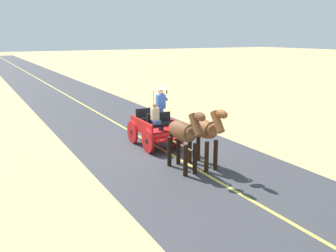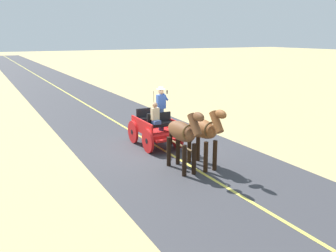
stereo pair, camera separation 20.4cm
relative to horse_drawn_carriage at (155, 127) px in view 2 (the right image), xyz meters
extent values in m
plane|color=tan|center=(-0.02, 0.21, -0.82)|extent=(200.00, 200.00, 0.00)
cube|color=#38383D|center=(-0.02, 0.21, -0.81)|extent=(6.55, 160.00, 0.01)
cube|color=#DBCC4C|center=(-0.02, 0.21, -0.81)|extent=(0.12, 160.00, 0.00)
cube|color=red|center=(0.00, -0.08, -0.16)|extent=(1.23, 2.22, 0.12)
cube|color=red|center=(-0.57, -0.08, 0.12)|extent=(0.09, 2.09, 0.44)
cube|color=red|center=(0.57, -0.09, 0.12)|extent=(0.09, 2.09, 0.44)
cube|color=red|center=(0.02, 1.14, -0.26)|extent=(1.08, 0.25, 0.08)
cube|color=red|center=(-0.01, -1.28, -0.34)|extent=(0.72, 0.21, 0.06)
cube|color=black|center=(0.01, 0.52, 0.22)|extent=(1.02, 0.37, 0.14)
cube|color=black|center=(0.01, 0.34, 0.44)|extent=(1.02, 0.09, 0.44)
cube|color=black|center=(0.00, -0.58, 0.22)|extent=(1.02, 0.37, 0.14)
cube|color=black|center=(-0.01, -0.76, 0.44)|extent=(1.02, 0.09, 0.44)
cylinder|color=red|center=(-0.64, 0.69, -0.34)|extent=(0.11, 0.96, 0.96)
cylinder|color=black|center=(-0.64, 0.69, -0.34)|extent=(0.12, 0.21, 0.21)
cylinder|color=red|center=(0.66, 0.68, -0.34)|extent=(0.11, 0.96, 0.96)
cylinder|color=black|center=(0.66, 0.68, -0.34)|extent=(0.12, 0.21, 0.21)
cylinder|color=red|center=(-0.66, -0.85, -0.34)|extent=(0.11, 0.96, 0.96)
cylinder|color=black|center=(-0.66, -0.85, -0.34)|extent=(0.12, 0.21, 0.21)
cylinder|color=red|center=(0.64, -0.86, -0.34)|extent=(0.11, 0.96, 0.96)
cylinder|color=black|center=(0.64, -0.86, -0.34)|extent=(0.12, 0.21, 0.21)
cylinder|color=brown|center=(0.03, 2.12, -0.21)|extent=(0.10, 2.00, 0.07)
cylinder|color=black|center=(0.31, 0.52, 0.92)|extent=(0.02, 0.02, 1.30)
cylinder|color=#384C7F|center=(-0.14, 0.25, 0.35)|extent=(0.22, 0.22, 0.90)
cube|color=#2D4C99|center=(-0.14, 0.25, 1.08)|extent=(0.34, 0.22, 0.56)
sphere|color=tan|center=(-0.14, 0.25, 1.48)|extent=(0.22, 0.22, 0.22)
cylinder|color=beige|center=(-0.14, 0.25, 1.58)|extent=(0.36, 0.36, 0.01)
cylinder|color=beige|center=(-0.14, 0.25, 1.63)|extent=(0.20, 0.20, 0.10)
cylinder|color=#2D4C99|center=(-0.32, 0.29, 1.26)|extent=(0.26, 0.08, 0.32)
cube|color=black|center=(-0.38, 0.31, 1.46)|extent=(0.02, 0.07, 0.14)
cube|color=#384C7F|center=(0.26, 0.64, 0.36)|extent=(0.28, 0.32, 0.14)
cube|color=tan|center=(0.26, 0.52, 0.67)|extent=(0.30, 0.20, 0.48)
sphere|color=#9E7051|center=(0.26, 0.52, 1.02)|extent=(0.20, 0.20, 0.20)
ellipsoid|color=brown|center=(-0.37, 2.92, 0.55)|extent=(0.59, 1.57, 0.64)
cylinder|color=black|center=(-0.54, 3.47, -0.29)|extent=(0.15, 0.15, 1.05)
cylinder|color=black|center=(-0.18, 3.46, -0.29)|extent=(0.15, 0.15, 1.05)
cylinder|color=black|center=(-0.57, 2.38, -0.29)|extent=(0.15, 0.15, 1.05)
cylinder|color=black|center=(-0.20, 2.37, -0.29)|extent=(0.15, 0.15, 1.05)
cylinder|color=brown|center=(-0.36, 3.76, 0.95)|extent=(0.27, 0.65, 0.73)
ellipsoid|color=brown|center=(-0.35, 3.98, 1.26)|extent=(0.23, 0.54, 0.28)
cube|color=black|center=(-0.36, 3.74, 0.99)|extent=(0.07, 0.50, 0.56)
cylinder|color=black|center=(-0.39, 2.18, 0.25)|extent=(0.11, 0.11, 0.70)
torus|color=brown|center=(-0.36, 3.47, 0.63)|extent=(0.55, 0.08, 0.55)
ellipsoid|color=brown|center=(0.46, 2.91, 0.55)|extent=(0.57, 1.56, 0.64)
cylinder|color=black|center=(0.28, 3.46, -0.29)|extent=(0.15, 0.15, 1.05)
cylinder|color=black|center=(0.64, 3.46, -0.29)|extent=(0.15, 0.15, 1.05)
cylinder|color=black|center=(0.27, 2.37, -0.29)|extent=(0.15, 0.15, 1.05)
cylinder|color=black|center=(0.63, 2.36, -0.29)|extent=(0.15, 0.15, 1.05)
cylinder|color=brown|center=(0.46, 3.75, 0.95)|extent=(0.26, 0.65, 0.73)
ellipsoid|color=brown|center=(0.46, 3.97, 1.26)|extent=(0.22, 0.54, 0.28)
cube|color=black|center=(0.46, 3.73, 0.99)|extent=(0.06, 0.50, 0.56)
cylinder|color=black|center=(0.45, 2.17, 0.25)|extent=(0.11, 0.11, 0.70)
torus|color=brown|center=(0.46, 3.46, 0.63)|extent=(0.55, 0.07, 0.55)
camera|label=1|loc=(6.52, 12.97, 3.65)|focal=38.94mm
camera|label=2|loc=(6.34, 13.07, 3.65)|focal=38.94mm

